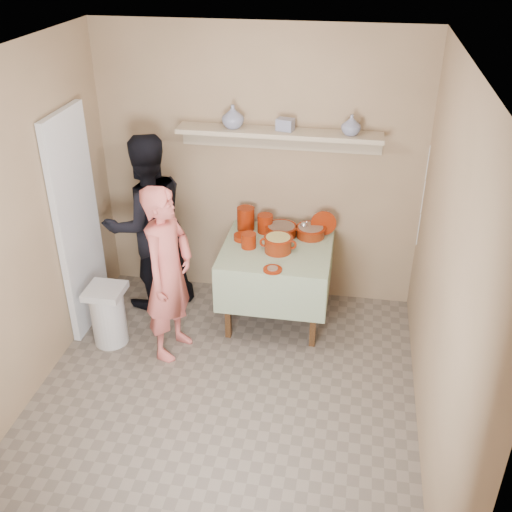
% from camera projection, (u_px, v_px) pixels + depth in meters
% --- Properties ---
extents(ground, '(3.50, 3.50, 0.00)m').
position_uv_depth(ground, '(221.00, 407.00, 4.66)').
color(ground, '#6F6357').
rests_on(ground, ground).
extents(tile_panel, '(0.06, 0.70, 2.00)m').
position_uv_depth(tile_panel, '(78.00, 224.00, 5.21)').
color(tile_panel, silver).
rests_on(tile_panel, ground).
extents(plate_stack_a, '(0.16, 0.16, 0.22)m').
position_uv_depth(plate_stack_a, '(246.00, 219.00, 5.60)').
color(plate_stack_a, maroon).
rests_on(plate_stack_a, serving_table).
extents(plate_stack_b, '(0.14, 0.14, 0.17)m').
position_uv_depth(plate_stack_b, '(265.00, 223.00, 5.56)').
color(plate_stack_b, maroon).
rests_on(plate_stack_b, serving_table).
extents(bowl_stack, '(0.13, 0.13, 0.13)m').
position_uv_depth(bowl_stack, '(249.00, 240.00, 5.31)').
color(bowl_stack, maroon).
rests_on(bowl_stack, serving_table).
extents(empty_bowl, '(0.16, 0.16, 0.05)m').
position_uv_depth(empty_bowl, '(243.00, 237.00, 5.46)').
color(empty_bowl, maroon).
rests_on(empty_bowl, serving_table).
extents(propped_lid, '(0.24, 0.05, 0.24)m').
position_uv_depth(propped_lid, '(324.00, 223.00, 5.49)').
color(propped_lid, maroon).
rests_on(propped_lid, serving_table).
extents(vase_right, '(0.20, 0.20, 0.17)m').
position_uv_depth(vase_right, '(351.00, 125.00, 5.03)').
color(vase_right, navy).
rests_on(vase_right, wall_shelf).
extents(vase_left, '(0.25, 0.25, 0.20)m').
position_uv_depth(vase_left, '(233.00, 117.00, 5.20)').
color(vase_left, navy).
rests_on(vase_left, wall_shelf).
extents(ceramic_box, '(0.16, 0.13, 0.10)m').
position_uv_depth(ceramic_box, '(285.00, 125.00, 5.16)').
color(ceramic_box, navy).
rests_on(ceramic_box, wall_shelf).
extents(person_cook, '(0.49, 0.64, 1.55)m').
position_uv_depth(person_cook, '(168.00, 274.00, 4.92)').
color(person_cook, '#D05F5A').
rests_on(person_cook, ground).
extents(person_helper, '(1.05, 1.03, 1.71)m').
position_uv_depth(person_helper, '(147.00, 223.00, 5.55)').
color(person_helper, black).
rests_on(person_helper, ground).
extents(room_shell, '(3.04, 3.54, 2.62)m').
position_uv_depth(room_shell, '(213.00, 221.00, 3.87)').
color(room_shell, '#9F8261').
rests_on(room_shell, ground).
extents(serving_table, '(0.97, 0.97, 0.76)m').
position_uv_depth(serving_table, '(277.00, 258.00, 5.41)').
color(serving_table, '#4C2D16').
rests_on(serving_table, ground).
extents(cazuela_meat_a, '(0.30, 0.30, 0.10)m').
position_uv_depth(cazuela_meat_a, '(281.00, 230.00, 5.52)').
color(cazuela_meat_a, '#5F1A0A').
rests_on(cazuela_meat_a, serving_table).
extents(cazuela_meat_b, '(0.28, 0.28, 0.10)m').
position_uv_depth(cazuela_meat_b, '(311.00, 231.00, 5.49)').
color(cazuela_meat_b, '#5F1A0A').
rests_on(cazuela_meat_b, serving_table).
extents(ladle, '(0.08, 0.26, 0.19)m').
position_uv_depth(ladle, '(304.00, 225.00, 5.48)').
color(ladle, silver).
rests_on(ladle, cazuela_meat_b).
extents(cazuela_rice, '(0.33, 0.25, 0.14)m').
position_uv_depth(cazuela_rice, '(278.00, 243.00, 5.24)').
color(cazuela_rice, '#5F1A0A').
rests_on(cazuela_rice, serving_table).
extents(front_plate, '(0.16, 0.16, 0.03)m').
position_uv_depth(front_plate, '(273.00, 269.00, 4.98)').
color(front_plate, maroon).
rests_on(front_plate, serving_table).
extents(wall_shelf, '(1.80, 0.25, 0.21)m').
position_uv_depth(wall_shelf, '(279.00, 135.00, 5.23)').
color(wall_shelf, tan).
rests_on(wall_shelf, room_shell).
extents(trash_bin, '(0.32, 0.32, 0.56)m').
position_uv_depth(trash_bin, '(108.00, 315.00, 5.26)').
color(trash_bin, silver).
rests_on(trash_bin, ground).
extents(electrical_cord, '(0.01, 0.05, 0.90)m').
position_uv_depth(electrical_cord, '(423.00, 197.00, 5.10)').
color(electrical_cord, silver).
rests_on(electrical_cord, wall_shelf).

